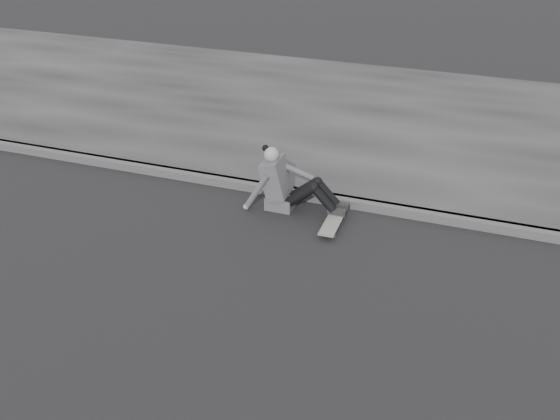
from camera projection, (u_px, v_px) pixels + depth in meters
The scene contains 5 objects.
ground at pixel (205, 305), 6.64m from camera, with size 80.00×80.00×0.00m, color black.
curb at pixel (284, 191), 8.72m from camera, with size 24.00×0.16×0.12m, color #4B4B4B.
sidewalk at pixel (338, 116), 11.18m from camera, with size 24.00×6.00×0.12m, color #313131.
skateboard at pixel (333, 221), 8.00m from camera, with size 0.20×0.78×0.09m.
seated_woman at pixel (285, 184), 8.26m from camera, with size 1.38×0.46×0.88m.
Camera 1 is at (2.47, -4.68, 4.22)m, focal length 40.00 mm.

